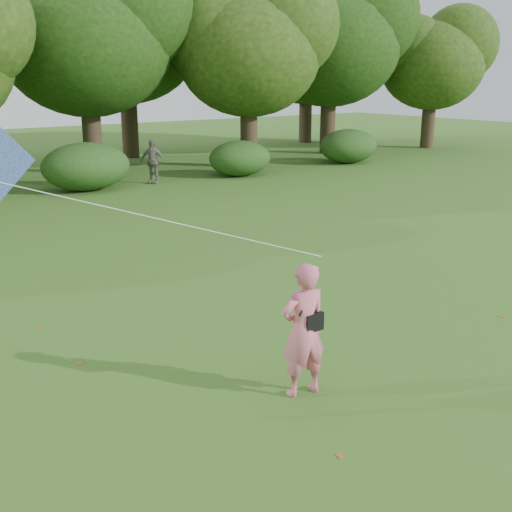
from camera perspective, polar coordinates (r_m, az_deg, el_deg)
ground at (r=10.05m, az=8.57°, el=-10.47°), size 100.00×100.00×0.00m
man_kite_flyer at (r=9.05m, az=4.22°, el=-6.58°), size 0.76×0.55×1.95m
bystander_right at (r=27.33m, az=-9.19°, el=8.30°), size 1.04×1.11×1.84m
crossbody_bag at (r=9.05m, az=4.93°, el=-5.72°), size 0.43×0.20×0.74m
tree_line at (r=30.32m, az=-21.62°, el=17.04°), size 54.70×15.30×9.48m
fallen_leaves at (r=13.47m, az=-9.41°, el=-3.52°), size 11.33×12.41×0.01m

